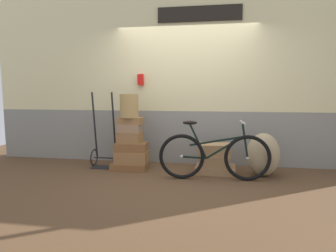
{
  "coord_description": "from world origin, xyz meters",
  "views": [
    {
      "loc": [
        0.52,
        -4.48,
        1.33
      ],
      "look_at": [
        -0.22,
        0.11,
        0.78
      ],
      "focal_mm": 30.77,
      "sensor_mm": 36.0,
      "label": 1
    }
  ],
  "objects_px": {
    "suitcase_1": "(132,157)",
    "wicker_basket": "(129,106)",
    "luggage_trolley": "(104,150)",
    "suitcase_3": "(130,137)",
    "suitcase_0": "(130,166)",
    "suitcase_6": "(215,169)",
    "suitcase_7": "(215,161)",
    "bicycle": "(214,156)",
    "suitcase_8": "(214,149)",
    "suitcase_2": "(131,147)",
    "suitcase_5": "(130,121)",
    "suitcase_4": "(129,128)",
    "burlap_sack": "(263,155)"
  },
  "relations": [
    {
      "from": "luggage_trolley",
      "to": "suitcase_3",
      "type": "bearing_deg",
      "value": -10.62
    },
    {
      "from": "suitcase_7",
      "to": "burlap_sack",
      "type": "height_order",
      "value": "burlap_sack"
    },
    {
      "from": "burlap_sack",
      "to": "bicycle",
      "type": "relative_size",
      "value": 0.41
    },
    {
      "from": "suitcase_3",
      "to": "suitcase_7",
      "type": "bearing_deg",
      "value": 5.63
    },
    {
      "from": "suitcase_0",
      "to": "suitcase_6",
      "type": "distance_m",
      "value": 1.47
    },
    {
      "from": "suitcase_2",
      "to": "suitcase_3",
      "type": "xyz_separation_m",
      "value": [
        -0.03,
        0.0,
        0.16
      ]
    },
    {
      "from": "suitcase_0",
      "to": "luggage_trolley",
      "type": "height_order",
      "value": "luggage_trolley"
    },
    {
      "from": "suitcase_0",
      "to": "luggage_trolley",
      "type": "xyz_separation_m",
      "value": [
        -0.49,
        0.08,
        0.24
      ]
    },
    {
      "from": "suitcase_3",
      "to": "suitcase_0",
      "type": "bearing_deg",
      "value": 137.77
    },
    {
      "from": "suitcase_3",
      "to": "suitcase_6",
      "type": "relative_size",
      "value": 0.63
    },
    {
      "from": "suitcase_2",
      "to": "bicycle",
      "type": "height_order",
      "value": "bicycle"
    },
    {
      "from": "luggage_trolley",
      "to": "suitcase_7",
      "type": "bearing_deg",
      "value": -3.6
    },
    {
      "from": "suitcase_4",
      "to": "bicycle",
      "type": "height_order",
      "value": "bicycle"
    },
    {
      "from": "suitcase_0",
      "to": "wicker_basket",
      "type": "relative_size",
      "value": 1.55
    },
    {
      "from": "suitcase_3",
      "to": "bicycle",
      "type": "xyz_separation_m",
      "value": [
        1.43,
        -0.39,
        -0.19
      ]
    },
    {
      "from": "suitcase_3",
      "to": "luggage_trolley",
      "type": "relative_size",
      "value": 0.3
    },
    {
      "from": "suitcase_6",
      "to": "suitcase_4",
      "type": "bearing_deg",
      "value": -177.49
    },
    {
      "from": "suitcase_2",
      "to": "suitcase_5",
      "type": "xyz_separation_m",
      "value": [
        -0.02,
        0.02,
        0.45
      ]
    },
    {
      "from": "suitcase_6",
      "to": "suitcase_7",
      "type": "bearing_deg",
      "value": -105.32
    },
    {
      "from": "suitcase_0",
      "to": "suitcase_6",
      "type": "xyz_separation_m",
      "value": [
        1.47,
        -0.01,
        0.0
      ]
    },
    {
      "from": "suitcase_1",
      "to": "suitcase_2",
      "type": "height_order",
      "value": "suitcase_2"
    },
    {
      "from": "suitcase_1",
      "to": "suitcase_2",
      "type": "relative_size",
      "value": 1.02
    },
    {
      "from": "suitcase_1",
      "to": "wicker_basket",
      "type": "height_order",
      "value": "wicker_basket"
    },
    {
      "from": "suitcase_2",
      "to": "burlap_sack",
      "type": "distance_m",
      "value": 2.17
    },
    {
      "from": "suitcase_5",
      "to": "suitcase_0",
      "type": "bearing_deg",
      "value": -155.88
    },
    {
      "from": "suitcase_6",
      "to": "suitcase_8",
      "type": "height_order",
      "value": "suitcase_8"
    },
    {
      "from": "suitcase_4",
      "to": "suitcase_7",
      "type": "relative_size",
      "value": 0.79
    },
    {
      "from": "suitcase_4",
      "to": "wicker_basket",
      "type": "height_order",
      "value": "wicker_basket"
    },
    {
      "from": "suitcase_4",
      "to": "suitcase_6",
      "type": "bearing_deg",
      "value": 0.91
    },
    {
      "from": "suitcase_1",
      "to": "suitcase_6",
      "type": "relative_size",
      "value": 0.85
    },
    {
      "from": "suitcase_5",
      "to": "luggage_trolley",
      "type": "distance_m",
      "value": 0.75
    },
    {
      "from": "suitcase_0",
      "to": "burlap_sack",
      "type": "distance_m",
      "value": 2.23
    },
    {
      "from": "suitcase_1",
      "to": "suitcase_8",
      "type": "relative_size",
      "value": 1.03
    },
    {
      "from": "suitcase_7",
      "to": "bicycle",
      "type": "relative_size",
      "value": 0.29
    },
    {
      "from": "suitcase_8",
      "to": "suitcase_1",
      "type": "bearing_deg",
      "value": 177.5
    },
    {
      "from": "wicker_basket",
      "to": "luggage_trolley",
      "type": "height_order",
      "value": "luggage_trolley"
    },
    {
      "from": "suitcase_2",
      "to": "suitcase_5",
      "type": "height_order",
      "value": "suitcase_5"
    },
    {
      "from": "suitcase_3",
      "to": "suitcase_7",
      "type": "relative_size",
      "value": 0.83
    },
    {
      "from": "suitcase_1",
      "to": "bicycle",
      "type": "xyz_separation_m",
      "value": [
        1.4,
        -0.38,
        0.15
      ]
    },
    {
      "from": "suitcase_1",
      "to": "suitcase_7",
      "type": "distance_m",
      "value": 1.42
    },
    {
      "from": "suitcase_5",
      "to": "suitcase_8",
      "type": "bearing_deg",
      "value": 2.34
    },
    {
      "from": "suitcase_1",
      "to": "burlap_sack",
      "type": "relative_size",
      "value": 0.8
    },
    {
      "from": "suitcase_3",
      "to": "suitcase_7",
      "type": "height_order",
      "value": "suitcase_3"
    },
    {
      "from": "suitcase_2",
      "to": "wicker_basket",
      "type": "distance_m",
      "value": 0.71
    },
    {
      "from": "suitcase_2",
      "to": "luggage_trolley",
      "type": "bearing_deg",
      "value": 166.72
    },
    {
      "from": "suitcase_7",
      "to": "suitcase_0",
      "type": "bearing_deg",
      "value": -178.86
    },
    {
      "from": "suitcase_0",
      "to": "suitcase_3",
      "type": "bearing_deg",
      "value": -50.23
    },
    {
      "from": "suitcase_3",
      "to": "suitcase_5",
      "type": "bearing_deg",
      "value": 60.55
    },
    {
      "from": "suitcase_0",
      "to": "wicker_basket",
      "type": "bearing_deg",
      "value": -60.46
    },
    {
      "from": "suitcase_3",
      "to": "suitcase_4",
      "type": "relative_size",
      "value": 1.05
    }
  ]
}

